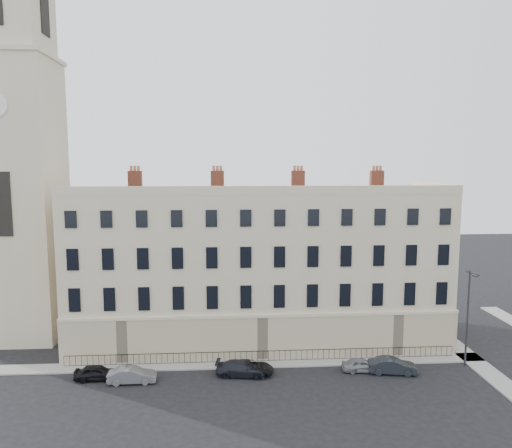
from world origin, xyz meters
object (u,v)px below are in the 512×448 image
object	(u,v)px
car_a	(97,372)
car_c	(242,368)
car_f	(392,366)
car_d	(248,368)
car_e	(362,365)
streetlamp	(468,314)
car_b	(132,375)

from	to	relation	value
car_a	car_c	distance (m)	11.97
car_f	car_d	bearing A→B (deg)	96.54
car_e	car_f	bearing A→B (deg)	-99.91
car_e	streetlamp	world-z (taller)	streetlamp
car_d	streetlamp	xyz separation A→B (m)	(19.17, 0.41, 4.19)
car_a	car_f	distance (m)	24.79
car_a	car_f	bearing A→B (deg)	-92.61
car_c	streetlamp	distance (m)	20.17
car_e	car_f	world-z (taller)	car_f
car_b	car_a	bearing A→B (deg)	73.67
car_b	streetlamp	bearing A→B (deg)	-89.39
car_e	car_f	xyz separation A→B (m)	(2.48, -0.56, 0.09)
car_d	streetlamp	world-z (taller)	streetlamp
car_b	car_f	xyz separation A→B (m)	(21.79, 0.31, 0.03)
car_b	car_d	size ratio (longest dim) A/B	0.90
car_b	car_d	bearing A→B (deg)	-86.59
car_a	car_d	distance (m)	12.53
car_c	streetlamp	size ratio (longest dim) A/B	0.51
car_d	car_e	bearing A→B (deg)	-84.49
car_b	car_e	distance (m)	19.34
car_a	car_b	world-z (taller)	car_b
car_d	car_e	xyz separation A→B (m)	(9.78, -0.03, -0.02)
streetlamp	car_c	bearing A→B (deg)	169.82
car_d	car_f	size ratio (longest dim) A/B	1.06
car_e	car_a	bearing A→B (deg)	93.18
car_b	car_e	bearing A→B (deg)	-89.43
car_e	car_f	size ratio (longest dim) A/B	0.84
car_c	car_b	bearing A→B (deg)	102.73
car_b	car_c	size ratio (longest dim) A/B	0.89
car_e	car_f	distance (m)	2.54
car_c	car_f	size ratio (longest dim) A/B	1.07
car_a	streetlamp	xyz separation A→B (m)	(31.70, 0.56, 4.17)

